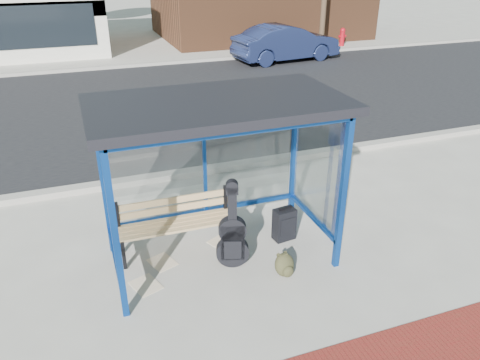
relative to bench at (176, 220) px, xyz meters
name	(u,v)px	position (x,y,z in m)	size (l,w,h in m)	color
ground	(221,257)	(0.56, -0.46, -0.49)	(120.00, 120.00, 0.00)	#B2ADA0
curb_near	(177,174)	(0.56, 2.44, -0.43)	(60.00, 0.25, 0.12)	gray
street_asphalt	(138,105)	(0.56, 7.54, -0.49)	(60.00, 10.00, 0.00)	black
curb_far	(117,67)	(0.56, 12.64, -0.43)	(60.00, 0.25, 0.12)	gray
far_sidewalk	(112,58)	(0.56, 14.54, -0.49)	(60.00, 4.00, 0.01)	#B2ADA0
bus_shelter	(217,124)	(0.56, -0.39, 1.58)	(3.30, 1.80, 2.42)	navy
bench	(176,220)	(0.00, 0.00, 0.00)	(1.85, 0.48, 0.87)	black
guitar_bag	(232,237)	(0.66, -0.70, -0.02)	(0.49, 0.26, 1.29)	black
suitcase	(284,224)	(1.64, -0.33, -0.23)	(0.36, 0.26, 0.58)	black
backpack	(285,266)	(1.27, -1.18, -0.33)	(0.31, 0.29, 0.35)	#2E2D19
sign_post	(341,169)	(2.37, -0.64, 0.74)	(0.09, 0.28, 2.20)	navy
newspaper_a	(162,262)	(-0.30, -0.29, -0.49)	(0.40, 0.32, 0.01)	white
newspaper_b	(146,285)	(-0.61, -0.73, -0.49)	(0.42, 0.33, 0.01)	white
newspaper_c	(223,241)	(0.71, -0.06, -0.49)	(0.41, 0.32, 0.01)	white
parked_car	(286,43)	(7.22, 11.62, 0.23)	(1.52, 4.36, 1.44)	#1A244B
fire_hydrant	(342,36)	(11.08, 13.68, -0.04)	(0.36, 0.25, 0.83)	#A50B16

